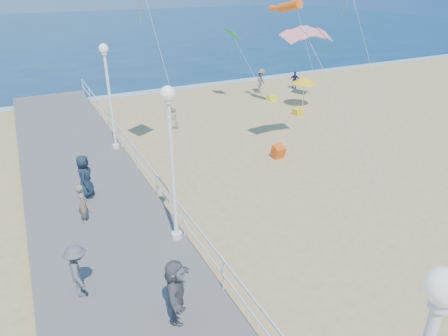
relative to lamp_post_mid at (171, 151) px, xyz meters
name	(u,v)px	position (x,y,z in m)	size (l,w,h in m)	color
ground	(301,211)	(5.35, 0.00, -3.66)	(160.00, 160.00, 0.00)	tan
ocean	(72,32)	(5.35, 65.00, -3.65)	(160.00, 90.00, 0.05)	#0D2D4E
surf_line	(149,92)	(5.35, 20.50, -3.63)	(160.00, 1.20, 0.04)	silver
boardwalk	(115,260)	(-2.15, 0.00, -3.46)	(5.00, 44.00, 0.40)	slate
railing	(184,215)	(0.30, 0.00, -2.41)	(0.05, 42.00, 0.55)	white
lamp_post_mid	(171,151)	(0.00, 0.00, 0.00)	(0.44, 0.44, 5.32)	white
lamp_post_far	(108,87)	(0.00, 9.00, 0.00)	(0.44, 0.44, 5.32)	white
spectator_2	(78,271)	(-3.36, -1.32, -2.45)	(1.05, 0.60, 1.63)	#57575C
spectator_4	(85,177)	(-2.24, 4.36, -2.35)	(0.89, 0.58, 1.82)	#172434
spectator_5	(176,291)	(-1.25, -3.37, -2.35)	(1.69, 0.54, 1.82)	slate
spectator_6	(83,203)	(-2.63, 2.50, -2.51)	(0.55, 0.36, 1.50)	gray
beach_walker_a	(261,81)	(13.40, 16.26, -2.70)	(1.24, 0.71, 1.92)	slate
beach_walker_b	(295,80)	(16.64, 16.10, -2.95)	(0.84, 0.35, 1.43)	#1F1C3E
beach_walker_c	(173,117)	(4.13, 11.51, -2.93)	(0.71, 0.46, 1.45)	#9A926A
box_kite	(278,152)	(7.43, 4.80, -3.36)	(0.55, 0.55, 0.60)	red
beach_umbrella	(305,80)	(14.15, 11.65, -1.75)	(1.90, 1.90, 2.14)	white
beach_chair_left	(271,98)	(12.91, 13.90, -3.46)	(0.55, 0.55, 0.40)	#F0FD1A
beach_chair_right	(298,112)	(12.67, 10.18, -3.46)	(0.55, 0.55, 0.40)	yellow
kite_parafoil	(308,31)	(8.81, 4.96, 2.57)	(2.72, 0.90, 0.30)	red
kite_windsock	(290,6)	(11.96, 10.94, 3.24)	(0.56, 0.56, 2.72)	#FF5E15
kite_diamond_green	(232,34)	(9.97, 14.88, 1.30)	(1.10, 1.10, 0.02)	green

